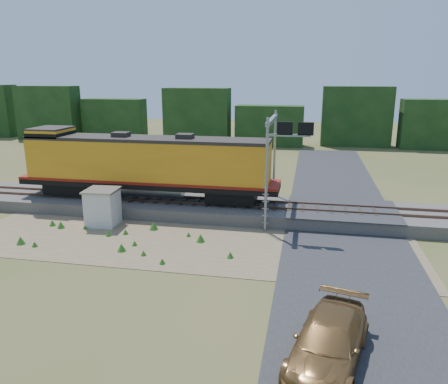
% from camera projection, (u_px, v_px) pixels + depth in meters
% --- Properties ---
extents(ground, '(140.00, 140.00, 0.00)m').
position_uv_depth(ground, '(217.00, 248.00, 24.04)').
color(ground, '#475123').
rests_on(ground, ground).
extents(ballast, '(70.00, 5.00, 0.80)m').
position_uv_depth(ballast, '(236.00, 209.00, 29.63)').
color(ballast, slate).
rests_on(ballast, ground).
extents(rails, '(70.00, 1.54, 0.16)m').
position_uv_depth(rails, '(236.00, 203.00, 29.50)').
color(rails, brown).
rests_on(rails, ballast).
extents(dirt_shoulder, '(26.00, 8.00, 0.03)m').
position_uv_depth(dirt_shoulder, '(185.00, 242.00, 24.89)').
color(dirt_shoulder, '#8C7754').
rests_on(dirt_shoulder, ground).
extents(road, '(7.00, 66.00, 0.86)m').
position_uv_depth(road, '(348.00, 251.00, 23.42)').
color(road, '#38383A').
rests_on(road, ground).
extents(tree_line_north, '(130.00, 3.00, 6.50)m').
position_uv_depth(tree_line_north, '(275.00, 122.00, 59.27)').
color(tree_line_north, '#143513').
rests_on(tree_line_north, ground).
extents(weed_clumps, '(15.00, 6.20, 0.56)m').
position_uv_depth(weed_clumps, '(158.00, 243.00, 24.79)').
color(weed_clumps, '#2D651C').
rests_on(weed_clumps, ground).
extents(locomotive, '(18.21, 2.78, 4.70)m').
position_uv_depth(locomotive, '(144.00, 164.00, 30.09)').
color(locomotive, black).
rests_on(locomotive, rails).
extents(shed, '(2.08, 2.08, 2.34)m').
position_uv_depth(shed, '(103.00, 207.00, 27.49)').
color(shed, silver).
rests_on(shed, ground).
extents(signal_gantry, '(2.73, 6.20, 6.88)m').
position_uv_depth(signal_gantry, '(276.00, 142.00, 27.28)').
color(signal_gantry, gray).
rests_on(signal_gantry, ground).
extents(car, '(3.32, 5.56, 1.51)m').
position_uv_depth(car, '(329.00, 342.00, 14.29)').
color(car, olive).
rests_on(car, ground).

